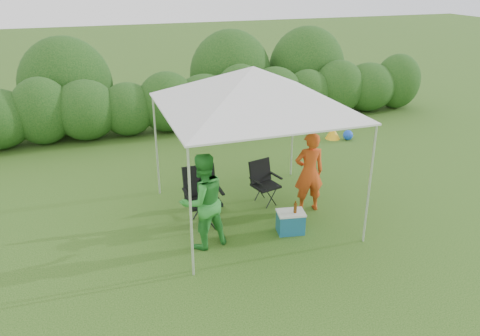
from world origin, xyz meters
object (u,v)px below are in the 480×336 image
object	(u,v)px
chair_right	(263,179)
man	(309,172)
chair_left	(202,193)
cooler	(291,222)
canopy	(253,88)
woman	(203,201)

from	to	relation	value
chair_right	man	distance (m)	0.96
chair_right	man	bearing A→B (deg)	-54.17
chair_left	cooler	xyz separation A→B (m)	(1.38, -0.86, -0.40)
canopy	cooler	distance (m)	2.44
canopy	chair_right	size ratio (longest dim) A/B	3.60
chair_right	man	size ratio (longest dim) A/B	0.54
cooler	man	bearing A→B (deg)	55.46
chair_left	man	bearing A→B (deg)	-5.51
chair_right	chair_left	size ratio (longest dim) A/B	0.81
chair_left	man	world-z (taller)	man
chair_left	cooler	world-z (taller)	chair_left
man	cooler	world-z (taller)	man
man	chair_right	bearing A→B (deg)	-33.09
man	woman	world-z (taller)	woman
canopy	woman	bearing A→B (deg)	-147.28
woman	cooler	xyz separation A→B (m)	(1.56, -0.09, -0.63)
chair_right	woman	world-z (taller)	woman
canopy	chair_left	world-z (taller)	canopy
cooler	chair_right	bearing A→B (deg)	100.85
chair_right	cooler	bearing A→B (deg)	-102.88
man	cooler	xyz separation A→B (m)	(-0.67, -0.68, -0.59)
man	cooler	size ratio (longest dim) A/B	2.96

